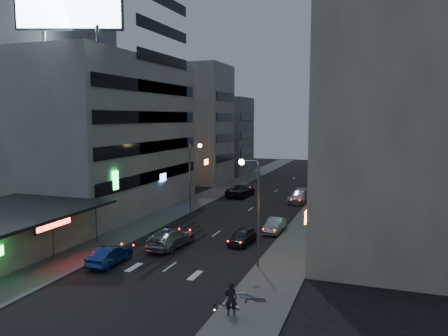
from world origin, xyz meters
The scene contains 29 objects.
ground centered at (0.00, 0.00, 0.00)m, with size 180.00×180.00×0.00m, color black.
sidewalk_left centered at (-8.00, 30.00, 0.06)m, with size 4.00×120.00×0.12m, color #4C4C4F.
sidewalk_right centered at (8.00, 30.00, 0.06)m, with size 4.00×120.00×0.12m, color #4C4C4F.
food_court centered at (-13.90, 2.00, 1.98)m, with size 11.00×13.00×3.88m.
white_building centered at (-17.00, 20.00, 9.00)m, with size 14.00×24.00×18.00m, color #AFB0AB.
grey_tower centered at (-26.00, 23.00, 17.00)m, with size 10.00×14.00×34.00m, color gray.
shophouse_near centered at (15.00, 10.50, 10.00)m, with size 10.00×11.00×20.00m, color beige.
shophouse_mid centered at (15.50, 22.00, 8.00)m, with size 11.00×12.00×16.00m, color gray.
shophouse_far centered at (15.00, 35.00, 11.00)m, with size 10.00×14.00×22.00m, color beige.
far_left_a centered at (-15.50, 45.00, 10.00)m, with size 11.00×10.00×20.00m, color #AFB0AB.
far_left_b centered at (-16.00, 58.00, 7.50)m, with size 12.00×10.00×15.00m, color gray.
far_right_a centered at (15.50, 50.00, 9.00)m, with size 11.00×12.00×18.00m, color gray.
far_right_b centered at (16.00, 64.00, 12.00)m, with size 12.00×12.00×24.00m, color beige.
billboard centered at (-12.99, 9.97, 21.66)m, with size 9.52×3.75×6.20m.
street_lamp_right_near centered at (5.90, 6.00, 5.36)m, with size 1.60×0.44×8.02m.
street_lamp_left centered at (-5.90, 22.00, 5.36)m, with size 1.60×0.44×8.02m.
street_lamp_right_far centered at (5.90, 40.00, 5.36)m, with size 1.60×0.44×8.02m.
parked_car_right_near centered at (3.40, 11.64, 0.70)m, with size 1.66×4.12×1.40m, color #27272C.
parked_car_right_mid centered at (5.20, 16.37, 0.68)m, with size 1.44×4.14×1.36m, color #ABACB3.
parked_car_left centered at (-3.80, 33.96, 0.81)m, with size 2.69×5.83×1.62m, color black.
parked_car_right_far centered at (4.87, 32.28, 0.80)m, with size 2.25×5.54×1.61m, color #A1A5AA.
road_car_blue centered at (-4.59, 3.01, 0.71)m, with size 1.51×4.34×1.43m, color navy.
road_car_silver centered at (-2.21, 8.60, 0.82)m, with size 2.30×5.65×1.64m, color #A9AEB2.
person centered at (6.99, -2.29, 1.08)m, with size 0.70×0.46×1.92m, color black.
scooter_black_a centered at (6.93, -1.02, 0.65)m, with size 1.74×0.58×1.06m, color black, non-canonical shape.
scooter_silver_a centered at (7.27, -1.14, 0.67)m, with size 1.79×0.60×1.09m, color silver, non-canonical shape.
scooter_blue centered at (8.18, 0.28, 0.65)m, with size 1.75×0.58×1.07m, color navy, non-canonical shape.
scooter_black_b centered at (8.29, 0.51, 0.68)m, with size 1.84×0.61×1.13m, color black, non-canonical shape.
scooter_silver_b centered at (6.90, 1.08, 0.63)m, with size 1.67×0.56×1.02m, color #A0A1A7, non-canonical shape.
Camera 1 is at (14.46, -24.55, 11.23)m, focal length 35.00 mm.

